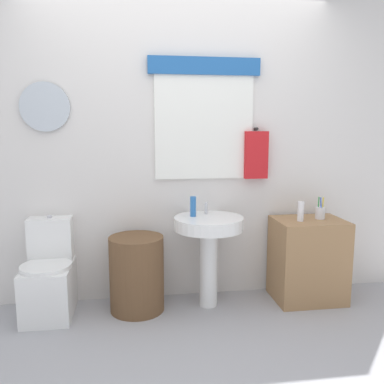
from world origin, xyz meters
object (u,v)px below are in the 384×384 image
(toilet, at_px, (49,278))
(toothbrush_cup, at_px, (320,212))
(pedestal_sink, at_px, (209,238))
(wooden_cabinet, at_px, (308,260))
(lotion_bottle, at_px, (301,211))
(soap_bottle, at_px, (193,206))
(laundry_hamper, at_px, (137,274))

(toilet, bearing_deg, toothbrush_cup, -0.36)
(pedestal_sink, height_order, wooden_cabinet, pedestal_sink)
(wooden_cabinet, relative_size, lotion_bottle, 4.27)
(toilet, xyz_separation_m, pedestal_sink, (1.26, -0.03, 0.29))
(wooden_cabinet, distance_m, toothbrush_cup, 0.42)
(toilet, bearing_deg, soap_bottle, 0.82)
(lotion_bottle, distance_m, toothbrush_cup, 0.21)
(pedestal_sink, xyz_separation_m, toothbrush_cup, (0.96, 0.02, 0.17))
(pedestal_sink, relative_size, toothbrush_cup, 4.03)
(toilet, bearing_deg, laundry_hamper, -2.83)
(laundry_hamper, relative_size, soap_bottle, 3.72)
(laundry_hamper, xyz_separation_m, lotion_bottle, (1.34, -0.04, 0.48))
(lotion_bottle, bearing_deg, laundry_hamper, 178.29)
(laundry_hamper, height_order, lotion_bottle, lotion_bottle)
(toilet, relative_size, wooden_cabinet, 1.10)
(lotion_bottle, bearing_deg, toilet, 177.91)
(toilet, relative_size, laundry_hamper, 1.26)
(toilet, relative_size, pedestal_sink, 1.02)
(pedestal_sink, relative_size, wooden_cabinet, 1.07)
(lotion_bottle, relative_size, toothbrush_cup, 0.88)
(toothbrush_cup, bearing_deg, toilet, 179.64)
(toilet, relative_size, lotion_bottle, 4.68)
(pedestal_sink, xyz_separation_m, lotion_bottle, (0.76, -0.04, 0.20))
(laundry_hamper, height_order, wooden_cabinet, wooden_cabinet)
(wooden_cabinet, bearing_deg, toilet, 179.09)
(toilet, distance_m, laundry_hamper, 0.68)
(laundry_hamper, bearing_deg, toilet, 177.17)
(toilet, distance_m, lotion_bottle, 2.08)
(pedestal_sink, bearing_deg, soap_bottle, 157.38)
(wooden_cabinet, height_order, toothbrush_cup, toothbrush_cup)
(wooden_cabinet, relative_size, soap_bottle, 4.28)
(soap_bottle, bearing_deg, lotion_bottle, -5.84)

